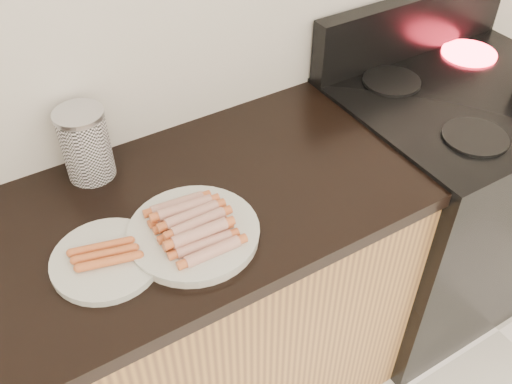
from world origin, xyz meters
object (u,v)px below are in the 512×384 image
main_plate (194,234)px  mug (90,158)px  canister (86,144)px  side_plate (107,260)px  stove (439,201)px

main_plate → mug: size_ratio=3.01×
main_plate → canister: bearing=109.7°
main_plate → side_plate: bearing=170.6°
mug → canister: bearing=180.0°
side_plate → canister: (0.08, 0.30, 0.09)m
main_plate → canister: 0.37m
side_plate → mug: (0.08, 0.30, 0.04)m
main_plate → side_plate: main_plate is taller
main_plate → canister: size_ratio=1.56×
main_plate → canister: (-0.12, 0.34, 0.09)m
main_plate → side_plate: (-0.20, 0.03, -0.00)m
stove → side_plate: (-1.19, -0.06, 0.45)m
stove → main_plate: main_plate is taller
canister → mug: size_ratio=1.93×
stove → canister: canister is taller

